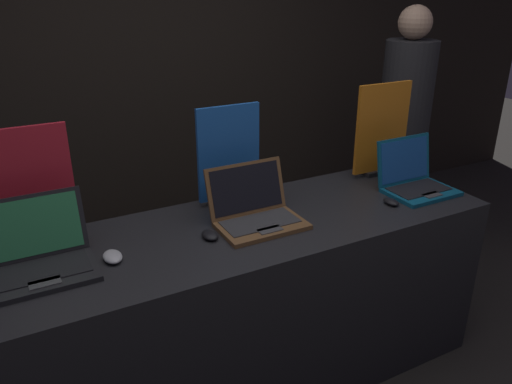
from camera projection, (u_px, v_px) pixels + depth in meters
The scene contains 12 objects.
wall_back at pixel (137, 55), 3.45m from camera, with size 8.00×0.05×2.80m.
display_counter at pixel (255, 304), 2.40m from camera, with size 2.23×0.71×0.87m.
laptop_front at pixel (39, 256), 1.84m from camera, with size 0.38×0.31×0.26m.
mouse_front at pixel (113, 257), 1.93m from camera, with size 0.07×0.11×0.03m.
promo_stand_front at pixel (24, 190), 1.99m from camera, with size 0.38×0.07×0.49m.
laptop_middle at pixel (256, 211), 2.22m from camera, with size 0.38×0.31×0.25m.
mouse_middle at pixel (210, 235), 2.10m from camera, with size 0.06×0.10×0.03m.
promo_stand_middle at pixel (229, 157), 2.37m from camera, with size 0.32×0.07×0.48m.
laptop_back at pixel (414, 179), 2.57m from camera, with size 0.34×0.29×0.26m.
mouse_back at pixel (391, 202), 2.42m from camera, with size 0.06×0.09×0.03m.
promo_stand_back at pixel (382, 132), 2.72m from camera, with size 0.34×0.07×0.51m.
person_bystander at pixel (402, 137), 3.35m from camera, with size 0.33×0.33×1.74m.
Camera 1 is at (-0.94, -1.42, 1.87)m, focal length 35.00 mm.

